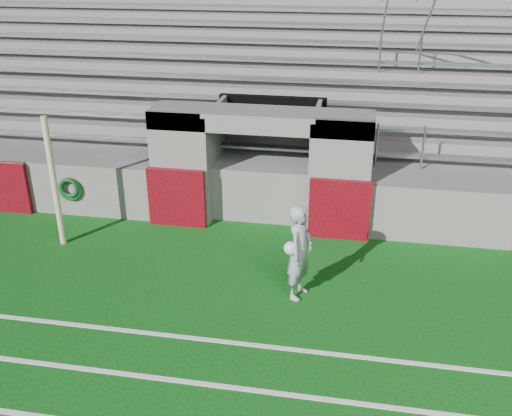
# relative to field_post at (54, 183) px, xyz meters

# --- Properties ---
(ground) EXTENTS (90.00, 90.00, 0.00)m
(ground) POSITION_rel_field_post_xyz_m (3.96, -1.67, -1.39)
(ground) COLOR #0C4910
(ground) RESTS_ON ground
(field_post) EXTENTS (0.13, 0.13, 2.78)m
(field_post) POSITION_rel_field_post_xyz_m (0.00, 0.00, 0.00)
(field_post) COLOR beige
(field_post) RESTS_ON ground
(stadium_structure) EXTENTS (26.00, 8.48, 5.42)m
(stadium_structure) POSITION_rel_field_post_xyz_m (3.96, 6.30, 0.10)
(stadium_structure) COLOR slate
(stadium_structure) RESTS_ON ground
(goalkeeper_with_ball) EXTENTS (0.59, 0.74, 1.77)m
(goalkeeper_with_ball) POSITION_rel_field_post_xyz_m (5.16, -1.11, -0.50)
(goalkeeper_with_ball) COLOR #A1A4AA
(goalkeeper_with_ball) RESTS_ON ground
(hose_coil) EXTENTS (0.58, 0.15, 0.58)m
(hose_coil) POSITION_rel_field_post_xyz_m (-0.39, 1.26, -0.69)
(hose_coil) COLOR #0D4214
(hose_coil) RESTS_ON ground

